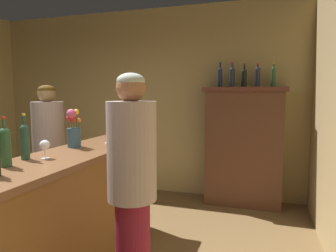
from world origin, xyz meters
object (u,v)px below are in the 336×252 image
object	(u,v)px
flower_arrangement	(74,130)
display_bottle_midleft	(232,76)
display_bottle_center	(244,77)
wine_glass_mid	(45,145)
display_cabinet	(244,144)
bartender	(132,189)
cheese_plate	(113,143)
patron_near_entrance	(49,148)
display_bottle_left	(220,76)
wine_bottle_syrah	(25,140)
display_bottle_midright	(258,76)
display_bottle_right	(273,76)
bar_counter	(57,223)
wine_bottle_merlot	(5,145)
wine_glass_front	(113,130)

from	to	relation	value
flower_arrangement	display_bottle_midleft	bearing A→B (deg)	57.58
display_bottle_center	wine_glass_mid	bearing A→B (deg)	-118.13
display_cabinet	display_bottle_midleft	size ratio (longest dim) A/B	4.83
bartender	display_bottle_midleft	bearing A→B (deg)	-84.70
display_bottle_midleft	bartender	world-z (taller)	display_bottle_midleft
display_bottle_center	display_bottle_midleft	bearing A→B (deg)	-180.00
flower_arrangement	cheese_plate	distance (m)	0.42
patron_near_entrance	display_bottle_left	bearing A→B (deg)	85.60
display_bottle_left	wine_bottle_syrah	bearing A→B (deg)	-113.51
display_bottle_midleft	flower_arrangement	bearing A→B (deg)	-122.42
display_bottle_center	display_bottle_midright	size ratio (longest dim) A/B	1.01
display_bottle_right	display_cabinet	bearing A→B (deg)	180.00
wine_bottle_syrah	cheese_plate	size ratio (longest dim) A/B	2.06
display_cabinet	display_bottle_left	world-z (taller)	display_bottle_left
wine_bottle_syrah	cheese_plate	bearing A→B (deg)	71.93
display_cabinet	display_bottle_center	bearing A→B (deg)	180.00
bar_counter	display_bottle_left	bearing A→B (deg)	68.81
flower_arrangement	display_bottle_midleft	distance (m)	2.37
wine_glass_mid	flower_arrangement	distance (m)	0.51
display_bottle_right	wine_glass_mid	bearing A→B (deg)	-124.60
display_bottle_midleft	display_bottle_right	size ratio (longest dim) A/B	1.08
wine_bottle_syrah	display_bottle_midright	size ratio (longest dim) A/B	1.10
wine_bottle_merlot	wine_glass_mid	size ratio (longest dim) A/B	2.37
cheese_plate	display_bottle_midright	xyz separation A→B (m)	(1.32, 1.65, 0.73)
wine_glass_front	flower_arrangement	bearing A→B (deg)	-99.41
display_bottle_midleft	display_bottle_center	bearing A→B (deg)	0.00
wine_bottle_merlot	patron_near_entrance	world-z (taller)	patron_near_entrance
wine_glass_front	wine_glass_mid	size ratio (longest dim) A/B	0.97
display_bottle_midleft	display_bottle_left	bearing A→B (deg)	180.00
cheese_plate	display_bottle_left	size ratio (longest dim) A/B	0.49
display_cabinet	wine_bottle_merlot	xyz separation A→B (m)	(-1.40, -2.74, 0.36)
cheese_plate	bar_counter	bearing A→B (deg)	-98.86
wine_bottle_syrah	display_bottle_left	distance (m)	2.80
display_cabinet	display_bottle_midleft	world-z (taller)	display_bottle_midleft
flower_arrangement	display_bottle_midleft	size ratio (longest dim) A/B	1.04
display_bottle_center	display_bottle_right	size ratio (longest dim) A/B	1.01
display_cabinet	wine_bottle_syrah	xyz separation A→B (m)	(-1.44, -2.51, 0.36)
display_cabinet	display_bottle_center	xyz separation A→B (m)	(-0.02, 0.00, 0.93)
wine_glass_front	patron_near_entrance	size ratio (longest dim) A/B	0.08
cheese_plate	display_bottle_left	xyz separation A→B (m)	(0.81, 1.65, 0.73)
display_bottle_midright	bartender	distance (m)	2.78
wine_glass_front	patron_near_entrance	world-z (taller)	patron_near_entrance
flower_arrangement	cheese_plate	xyz separation A→B (m)	(0.26, 0.29, -0.16)
display_bottle_midleft	patron_near_entrance	distance (m)	2.58
display_cabinet	patron_near_entrance	distance (m)	2.57
wine_glass_mid	cheese_plate	distance (m)	0.81
wine_glass_front	display_bottle_midleft	size ratio (longest dim) A/B	0.41
wine_glass_mid	display_bottle_left	distance (m)	2.70
display_bottle_center	display_bottle_midright	distance (m)	0.18
display_bottle_midright	bartender	size ratio (longest dim) A/B	0.19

